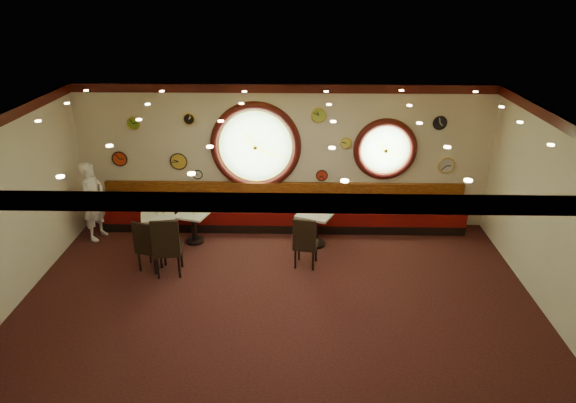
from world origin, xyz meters
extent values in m
cube|color=black|center=(0.00, 0.00, 0.00)|extent=(9.00, 6.00, 0.00)
cube|color=gold|center=(0.00, 0.00, 3.20)|extent=(9.00, 6.00, 0.02)
cube|color=beige|center=(0.00, 3.00, 1.60)|extent=(9.00, 0.02, 3.20)
cube|color=beige|center=(0.00, -3.00, 1.60)|extent=(9.00, 0.02, 3.20)
cube|color=beige|center=(-4.50, 0.00, 1.60)|extent=(0.02, 6.00, 3.20)
cube|color=beige|center=(4.50, 0.00, 1.60)|extent=(0.02, 6.00, 3.20)
cube|color=#3A0E0A|center=(0.00, 2.95, 3.11)|extent=(9.00, 0.10, 0.18)
cube|color=#3A0E0A|center=(0.00, -2.95, 3.11)|extent=(9.00, 0.10, 0.18)
cube|color=#3A0E0A|center=(4.45, 0.00, 3.11)|extent=(0.10, 6.00, 0.18)
cube|color=black|center=(0.00, 2.72, 0.10)|extent=(8.00, 0.55, 0.20)
cube|color=#5A0807|center=(0.00, 2.72, 0.35)|extent=(8.00, 0.55, 0.30)
cube|color=#5E1107|center=(0.00, 2.94, 0.75)|extent=(8.00, 0.10, 0.55)
cylinder|color=#7FAC67|center=(-0.60, 3.00, 1.85)|extent=(1.66, 0.02, 1.66)
torus|color=#3A0E0A|center=(-0.60, 2.98, 1.85)|extent=(1.98, 0.18, 1.98)
torus|color=gold|center=(-0.60, 2.95, 1.85)|extent=(1.61, 0.03, 1.61)
cylinder|color=#7FAC67|center=(2.20, 3.00, 1.80)|extent=(1.10, 0.02, 1.10)
torus|color=#3A0E0A|center=(2.20, 2.98, 1.80)|extent=(1.38, 0.18, 1.38)
torus|color=gold|center=(2.20, 2.95, 1.80)|extent=(1.09, 0.03, 1.09)
cylinder|color=#79A921|center=(-3.20, 2.96, 2.35)|extent=(0.26, 0.03, 0.26)
cylinder|color=#97B538|center=(0.75, 2.96, 2.55)|extent=(0.30, 0.03, 0.30)
cylinder|color=gold|center=(-2.30, 2.96, 1.50)|extent=(0.36, 0.03, 0.36)
cylinder|color=black|center=(3.30, 2.96, 2.40)|extent=(0.28, 0.03, 0.28)
cylinder|color=red|center=(-3.60, 2.96, 1.55)|extent=(0.32, 0.03, 0.32)
cylinder|color=silver|center=(-1.90, 2.96, 1.20)|extent=(0.20, 0.03, 0.20)
cylinder|color=#D7D447|center=(1.35, 2.96, 1.95)|extent=(0.22, 0.03, 0.22)
cylinder|color=silver|center=(3.55, 2.96, 1.45)|extent=(0.34, 0.03, 0.34)
cylinder|color=black|center=(-2.00, 2.96, 2.45)|extent=(0.24, 0.03, 0.24)
cylinder|color=red|center=(0.85, 2.96, 1.20)|extent=(0.24, 0.03, 0.24)
cylinder|color=black|center=(-2.56, 1.84, 0.03)|extent=(0.42, 0.42, 0.06)
cylinder|color=black|center=(-2.56, 1.84, 0.37)|extent=(0.12, 0.12, 0.67)
cube|color=white|center=(-2.56, 1.84, 0.72)|extent=(0.84, 0.84, 0.05)
cylinder|color=black|center=(-1.87, 2.04, 0.03)|extent=(0.39, 0.39, 0.05)
cylinder|color=black|center=(-1.87, 2.04, 0.34)|extent=(0.11, 0.11, 0.62)
cube|color=white|center=(-1.87, 2.04, 0.66)|extent=(0.77, 0.77, 0.04)
cylinder|color=black|center=(0.70, 1.97, 0.03)|extent=(0.43, 0.43, 0.06)
cylinder|color=black|center=(0.70, 1.97, 0.37)|extent=(0.12, 0.12, 0.68)
cube|color=white|center=(0.70, 1.97, 0.72)|extent=(0.89, 0.89, 0.05)
cube|color=black|center=(-2.48, 0.93, 0.44)|extent=(0.55, 0.55, 0.08)
cube|color=black|center=(-2.54, 0.75, 0.76)|extent=(0.44, 0.19, 0.57)
cube|color=black|center=(-2.10, 0.77, 0.50)|extent=(0.55, 0.55, 0.09)
cube|color=black|center=(-2.07, 0.56, 0.87)|extent=(0.51, 0.12, 0.66)
cube|color=black|center=(0.50, 1.13, 0.44)|extent=(0.52, 0.52, 0.08)
cube|color=black|center=(0.46, 0.94, 0.77)|extent=(0.45, 0.14, 0.58)
cylinder|color=silver|center=(-2.62, 1.88, 0.79)|extent=(0.03, 0.03, 0.09)
cylinder|color=silver|center=(-1.99, 2.06, 0.72)|extent=(0.03, 0.03, 0.09)
cylinder|color=silver|center=(0.62, 1.99, 0.80)|extent=(0.04, 0.04, 0.11)
cylinder|color=silver|center=(-2.55, 1.79, 0.80)|extent=(0.04, 0.04, 0.11)
cylinder|color=silver|center=(-1.84, 1.99, 0.73)|extent=(0.04, 0.04, 0.10)
cylinder|color=silver|center=(0.70, 1.97, 0.80)|extent=(0.04, 0.04, 0.11)
cylinder|color=yellow|center=(-2.45, 1.89, 0.81)|extent=(0.05, 0.05, 0.15)
cylinder|color=yellow|center=(-1.80, 2.07, 0.76)|extent=(0.05, 0.05, 0.16)
cylinder|color=gold|center=(0.83, 2.03, 0.84)|extent=(0.06, 0.06, 0.18)
imported|color=white|center=(-4.00, 2.20, 0.86)|extent=(0.57, 0.72, 1.72)
camera|label=1|loc=(0.35, -7.66, 5.17)|focal=32.00mm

